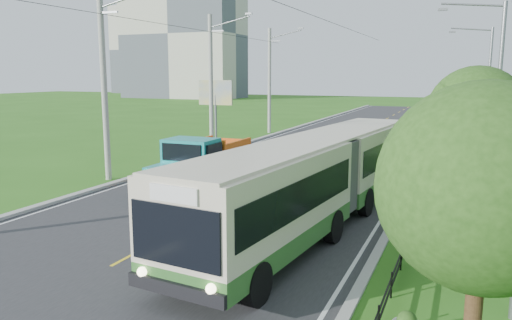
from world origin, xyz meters
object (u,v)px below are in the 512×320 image
Objects in this scene: pole_mid at (211,82)px; tree_back at (473,103)px; planter_far at (449,158)px; pole_far at (270,80)px; planter_mid at (443,182)px; billboard_left at (215,97)px; tree_front at (486,198)px; tree_fourth at (475,118)px; tree_third at (477,119)px; planter_near at (432,226)px; pole_near at (105,85)px; tree_fifth at (474,105)px; bus at (317,174)px; streetlight_mid at (495,91)px; dump_truck at (201,161)px; tree_second at (479,155)px; streetlight_far at (486,85)px.

pole_mid reaches higher than tree_back.
pole_far is at bearing 146.88° from planter_far.
billboard_left is (-18.10, 10.00, 3.58)m from planter_mid.
tree_front is 18.00m from tree_fourth.
planter_near is at bearing -120.41° from tree_third.
pole_mid is 23.08m from planter_near.
planter_near is 16.00m from planter_far.
pole_mid is at bearing -164.16° from tree_back.
pole_near is at bearing -136.59° from tree_back.
tree_fifth is 14.64m from planter_near.
pole_far is at bearing 133.85° from tree_fourth.
billboard_left is (-1.24, 15.00, -1.23)m from pole_near.
pole_mid is 18.18m from tree_fifth.
pole_near is 1.92× the size of billboard_left.
pole_near is at bearing -148.41° from tree_fifth.
tree_front is at bearing -90.00° from tree_third.
bus is (-4.11, -0.67, 1.70)m from planter_near.
streetlight_mid is at bearing -10.15° from tree_fourth.
bus is at bearing -109.92° from tree_fifth.
tree_front is 17.92m from streetlight_mid.
bus is (12.75, -3.67, -3.11)m from pole_near.
streetlight_mid is at bearing 87.48° from tree_front.
pole_near is at bearing 144.64° from tree_front.
planter_near is at bearing -98.77° from tree_fourth.
pole_mid is at bearing 159.68° from streetlight_mid.
tree_fourth is at bearing -20.74° from pole_mid.
planter_far is (-1.26, -4.14, -3.37)m from tree_back.
pole_near reaches higher than bus.
planter_far is at bearing 51.68° from dump_truck.
planter_near is 8.00m from planter_mid.
planter_near is at bearing 97.26° from tree_front.
billboard_left reaches higher than bus.
bus is at bearing -16.07° from pole_near.
pole_mid is 1.92× the size of billboard_left.
tree_fifth reaches higher than tree_second.
streetlight_mid reaches higher than billboard_left.
tree_fourth is at bearing 90.00° from tree_front.
streetlight_far is at bearing 88.26° from tree_second.
pole_near is 18.89m from tree_fourth.
pole_near is at bearing -163.48° from planter_mid.
tree_fifth is (18.12, -0.86, -1.24)m from pole_mid.
pole_far is 1.92× the size of billboard_left.
tree_back is at bearing 90.00° from tree_third.
dump_truck is at bearing 134.59° from tree_front.
tree_fifth reaches higher than tree_front.
planter_mid is 0.04× the size of bus.
pole_near reaches higher than tree_second.
bus is (-5.37, -2.81, -2.00)m from tree_third.
streetlight_far is at bearing 67.08° from tree_back.
dump_truck is (-12.05, -11.77, -2.31)m from tree_fifth.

